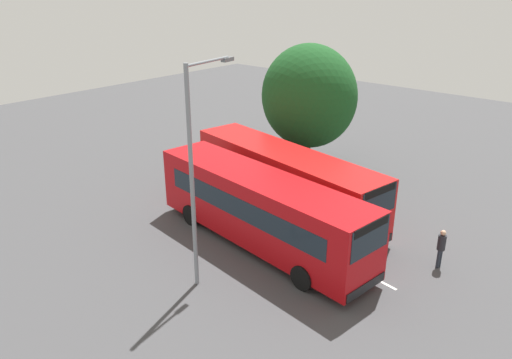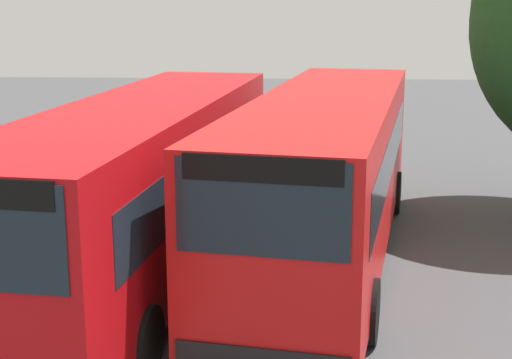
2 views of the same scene
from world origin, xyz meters
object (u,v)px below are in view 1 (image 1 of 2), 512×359
bus_center_left (285,179)px  pedestrian (441,246)px  bus_far_left (261,208)px  depot_tree (309,96)px  street_lamp (196,164)px

bus_center_left → pedestrian: bus_center_left is taller
bus_far_left → depot_tree: bearing=120.8°
bus_far_left → bus_center_left: bearing=117.0°
street_lamp → depot_tree: street_lamp is taller
bus_far_left → depot_tree: (-4.01, 9.00, 2.71)m
bus_center_left → street_lamp: 7.64m
depot_tree → pedestrian: bearing=-28.3°
pedestrian → street_lamp: size_ratio=0.20×
bus_far_left → depot_tree: depot_tree is taller
street_lamp → depot_tree: bearing=8.8°
street_lamp → bus_center_left: bearing=1.5°
bus_center_left → street_lamp: street_lamp is taller
pedestrian → bus_far_left: bearing=32.1°
bus_center_left → street_lamp: size_ratio=1.37×
bus_center_left → pedestrian: size_ratio=6.85×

